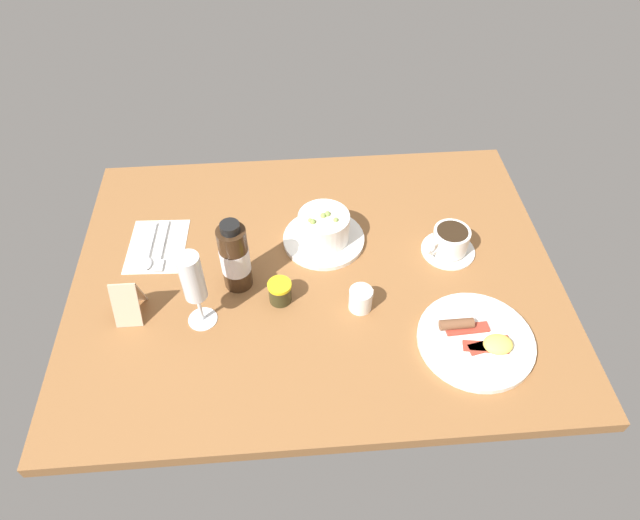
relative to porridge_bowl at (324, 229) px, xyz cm
name	(u,v)px	position (x,y,z in cm)	size (l,w,h in cm)	color
ground_plane	(316,275)	(2.66, 9.42, -5.38)	(110.00, 84.00, 3.00)	brown
porridge_bowl	(324,229)	(0.00, 0.00, 0.00)	(19.49, 19.49, 8.98)	white
cutlery_setting	(157,247)	(39.91, -0.91, -3.62)	(14.24, 18.24, 0.90)	white
coffee_cup	(450,242)	(-29.01, 5.66, -0.70)	(12.62, 12.61, 6.59)	white
creamer_jug	(361,299)	(-6.26, 20.53, -1.08)	(5.97, 5.01, 5.96)	white
wine_glass	(193,281)	(27.57, 21.26, 8.79)	(6.18, 6.18, 19.45)	white
jam_jar	(280,292)	(10.91, 17.16, -1.20)	(5.17, 5.17, 5.29)	#333119
sauce_bottle_brown	(235,257)	(20.11, 11.62, 4.52)	(6.38, 6.38, 18.27)	#382314
breakfast_plate	(477,340)	(-28.79, 31.56, -2.94)	(23.89, 23.89, 3.70)	white
menu_card	(127,299)	(42.73, 18.33, 0.87)	(5.52, 7.45, 9.64)	tan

